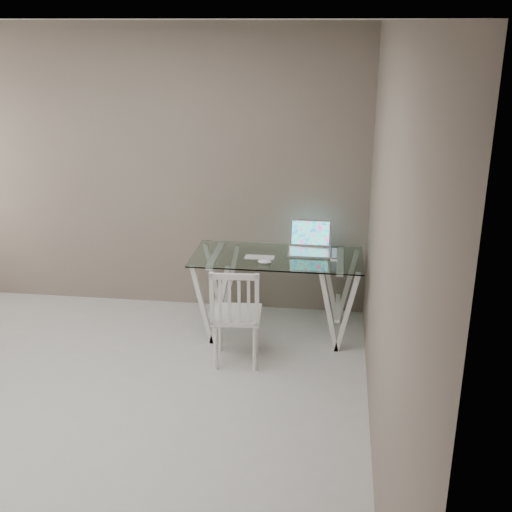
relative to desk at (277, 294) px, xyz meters
The scene contains 7 objects.
room 2.50m from the desk, 126.74° to the right, with size 4.50×4.52×2.71m.
desk is the anchor object (origin of this frame).
chair 0.69m from the desk, 113.48° to the right, with size 0.42×0.42×0.86m.
laptop 0.54m from the desk, 33.73° to the left, with size 0.37×0.33×0.26m.
keyboard 0.40m from the desk, 157.43° to the right, with size 0.27×0.12×0.01m, color silver.
mouse 0.44m from the desk, 114.72° to the right, with size 0.12×0.07×0.04m, color white.
phone_dock 0.64m from the desk, ahead, with size 0.06×0.06×0.12m.
Camera 1 is at (1.70, -3.56, 2.70)m, focal length 45.00 mm.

